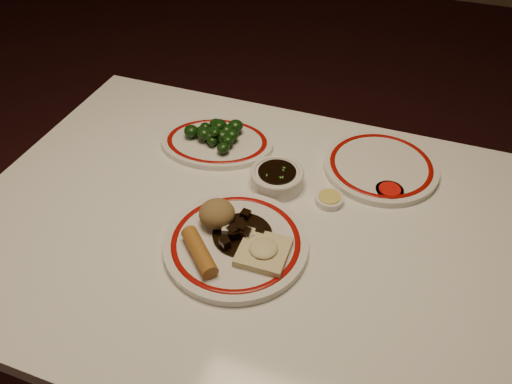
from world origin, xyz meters
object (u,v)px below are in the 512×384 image
(fried_wonton, at_px, (263,251))
(broccoli_plate, at_px, (217,142))
(spring_roll, at_px, (199,252))
(broccoli_pile, at_px, (218,132))
(soy_bowl, at_px, (277,178))
(main_plate, at_px, (236,244))
(rice_mound, at_px, (217,214))
(stirfry_heap, at_px, (240,232))
(dining_table, at_px, (243,248))

(fried_wonton, height_order, broccoli_plate, fried_wonton)
(fried_wonton, bearing_deg, spring_roll, -156.80)
(spring_roll, xyz_separation_m, fried_wonton, (0.12, 0.05, -0.01))
(spring_roll, relative_size, broccoli_pile, 0.85)
(broccoli_pile, bearing_deg, soy_bowl, -27.39)
(main_plate, distance_m, fried_wonton, 0.07)
(spring_roll, distance_m, fried_wonton, 0.13)
(main_plate, xyz_separation_m, rice_mound, (-0.06, 0.03, 0.03))
(rice_mound, distance_m, stirfry_heap, 0.06)
(spring_roll, relative_size, broccoli_plate, 0.37)
(dining_table, distance_m, soy_bowl, 0.18)
(fried_wonton, height_order, soy_bowl, fried_wonton)
(spring_roll, distance_m, stirfry_heap, 0.10)
(main_plate, height_order, broccoli_pile, broccoli_pile)
(stirfry_heap, bearing_deg, broccoli_pile, 120.74)
(broccoli_plate, distance_m, soy_bowl, 0.21)
(main_plate, relative_size, stirfry_heap, 2.87)
(rice_mound, xyz_separation_m, soy_bowl, (0.07, 0.18, -0.03))
(main_plate, height_order, spring_roll, spring_roll)
(main_plate, bearing_deg, stirfry_heap, 84.98)
(fried_wonton, xyz_separation_m, broccoli_plate, (-0.24, 0.32, -0.02))
(fried_wonton, distance_m, stirfry_heap, 0.07)
(dining_table, xyz_separation_m, soy_bowl, (0.04, 0.13, 0.11))
(main_plate, distance_m, soy_bowl, 0.21)
(soy_bowl, bearing_deg, main_plate, -94.97)
(dining_table, height_order, soy_bowl, soy_bowl)
(dining_table, relative_size, fried_wonton, 12.16)
(broccoli_plate, bearing_deg, spring_roll, -71.59)
(stirfry_heap, bearing_deg, broccoli_plate, 121.32)
(broccoli_plate, distance_m, broccoli_pile, 0.03)
(stirfry_heap, height_order, broccoli_plate, stirfry_heap)
(broccoli_pile, bearing_deg, broccoli_plate, -107.21)
(spring_roll, xyz_separation_m, broccoli_plate, (-0.12, 0.37, -0.03))
(rice_mound, bearing_deg, stirfry_heap, -17.04)
(dining_table, bearing_deg, broccoli_plate, 124.43)
(rice_mound, height_order, fried_wonton, rice_mound)
(stirfry_heap, bearing_deg, rice_mound, 162.96)
(fried_wonton, height_order, broccoli_pile, broccoli_pile)
(rice_mound, relative_size, fried_wonton, 0.77)
(main_plate, distance_m, rice_mound, 0.07)
(dining_table, relative_size, rice_mound, 15.85)
(spring_roll, height_order, broccoli_plate, spring_roll)
(soy_bowl, bearing_deg, dining_table, -104.59)
(main_plate, xyz_separation_m, spring_roll, (-0.05, -0.06, 0.02))
(main_plate, xyz_separation_m, broccoli_plate, (-0.17, 0.31, -0.00))
(rice_mound, distance_m, fried_wonton, 0.13)
(rice_mound, xyz_separation_m, broccoli_pile, (-0.12, 0.27, -0.01))
(main_plate, height_order, rice_mound, rice_mound)
(broccoli_plate, relative_size, broccoli_pile, 2.30)
(broccoli_pile, distance_m, soy_bowl, 0.22)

